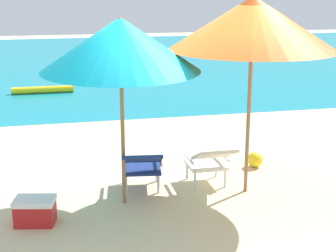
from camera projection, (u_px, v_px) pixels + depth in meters
The scene contains 9 objects.
ground_plane at pixel (134, 119), 10.68m from camera, with size 40.00×40.00×0.00m, color beige.
ocean_band at pixel (97, 61), 19.11m from camera, with size 40.00×18.00×0.01m, color teal.
swim_buoy at pixel (43, 90), 13.23m from camera, with size 0.18×0.18×1.60m, color yellow.
lounge_chair_left at pixel (142, 164), 6.78m from camera, with size 0.65×0.94×0.68m.
lounge_chair_right at pixel (210, 160), 6.93m from camera, with size 0.55×0.87×0.68m.
beach_umbrella_left at pixel (120, 44), 6.01m from camera, with size 2.04×2.05×2.40m.
beach_umbrella_right at pixel (253, 23), 6.31m from camera, with size 3.04×3.04×2.62m.
beach_ball at pixel (255, 160), 7.82m from camera, with size 0.24×0.24×0.24m, color yellow.
cooler_box at pixel (35, 211), 5.93m from camera, with size 0.53×0.41×0.32m.
Camera 1 is at (-1.55, -6.24, 2.72)m, focal length 53.69 mm.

